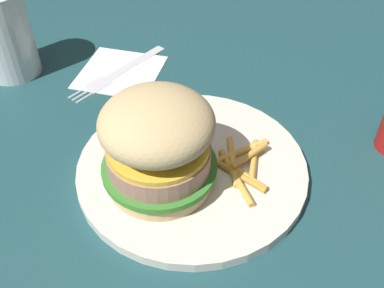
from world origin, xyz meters
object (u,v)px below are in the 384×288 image
sandwich (158,143)px  napkin (120,72)px  fork (119,71)px  plate (192,168)px  fries_pile (242,166)px  drink_glass (6,39)px

sandwich → napkin: bearing=-62.1°
fork → plate: bearing=128.4°
plate → sandwich: sandwich is taller
plate → sandwich: size_ratio=2.11×
plate → fries_pile: bearing=-177.0°
fries_pile → plate: bearing=3.0°
plate → napkin: size_ratio=2.29×
napkin → fork: (0.00, 0.00, 0.00)m
napkin → fork: bearing=59.9°
fries_pile → fork: (0.19, -0.17, -0.01)m
sandwich → plate: bearing=-135.6°
fork → sandwich: bearing=118.2°
plate → napkin: (0.14, -0.17, -0.01)m
plate → fork: plate is taller
fries_pile → drink_glass: size_ratio=0.82×
fries_pile → napkin: size_ratio=0.89×
sandwich → napkin: (0.11, -0.20, -0.06)m
sandwich → drink_glass: drink_glass is taller
fries_pile → napkin: bearing=-42.0°
fork → napkin: bearing=-120.1°
plate → fries_pile: 0.06m
fries_pile → fork: 0.26m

